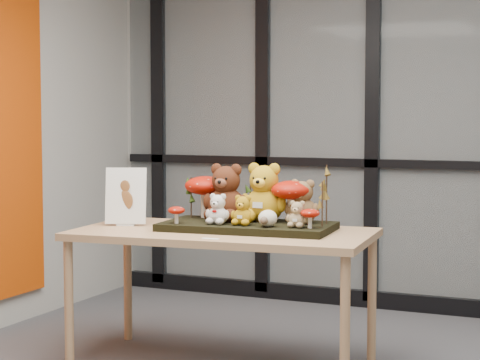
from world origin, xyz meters
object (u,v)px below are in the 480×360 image
at_px(bear_white_bow, 218,207).
at_px(mushroom_front_right, 310,218).
at_px(diorama_tray, 248,226).
at_px(bear_beige_small, 298,213).
at_px(mushroom_back_left, 205,195).
at_px(mushroom_back_right, 292,199).
at_px(bear_tan_back, 302,199).
at_px(plush_cream_hedgehog, 268,218).
at_px(sign_holder, 126,198).
at_px(mushroom_front_left, 176,214).
at_px(display_table, 223,242).
at_px(bear_brown_medium, 226,189).
at_px(bear_small_yellow, 243,209).
at_px(bear_pooh_yellow, 264,189).

relative_size(bear_white_bow, mushroom_front_right, 1.62).
height_order(diorama_tray, bear_beige_small, bear_beige_small).
distance_m(mushroom_back_left, mushroom_back_right, 0.54).
height_order(bear_white_bow, bear_beige_small, bear_white_bow).
distance_m(bear_tan_back, plush_cream_hedgehog, 0.28).
bearing_deg(sign_holder, mushroom_front_right, -19.13).
bearing_deg(bear_white_bow, mushroom_front_left, -167.07).
bearing_deg(mushroom_front_left, bear_white_bow, 17.74).
height_order(display_table, mushroom_front_right, mushroom_front_right).
height_order(mushroom_front_left, sign_holder, sign_holder).
distance_m(bear_brown_medium, bear_small_yellow, 0.25).
relative_size(bear_tan_back, mushroom_front_left, 2.56).
height_order(bear_beige_small, mushroom_front_left, bear_beige_small).
xyz_separation_m(display_table, plush_cream_hedgehog, (0.28, -0.04, 0.16)).
distance_m(diorama_tray, bear_brown_medium, 0.26).
bearing_deg(plush_cream_hedgehog, mushroom_back_left, 148.82).
bearing_deg(sign_holder, bear_pooh_yellow, -5.09).
height_order(bear_tan_back, mushroom_back_right, bear_tan_back).
bearing_deg(bear_brown_medium, bear_small_yellow, -46.92).
xyz_separation_m(bear_small_yellow, bear_beige_small, (0.30, 0.02, -0.01)).
height_order(bear_white_bow, mushroom_front_left, bear_white_bow).
xyz_separation_m(bear_brown_medium, bear_beige_small, (0.48, -0.13, -0.10)).
bearing_deg(bear_beige_small, mushroom_back_left, 157.86).
relative_size(display_table, sign_holder, 5.08).
relative_size(mushroom_back_right, sign_holder, 0.77).
bearing_deg(bear_pooh_yellow, bear_tan_back, -0.76).
height_order(bear_small_yellow, mushroom_back_right, mushroom_back_right).
distance_m(mushroom_back_right, mushroom_front_right, 0.27).
distance_m(bear_small_yellow, mushroom_back_left, 0.41).
bearing_deg(display_table, mushroom_back_right, 25.41).
height_order(diorama_tray, bear_pooh_yellow, bear_pooh_yellow).
relative_size(display_table, bear_beige_small, 10.76).
bearing_deg(display_table, bear_beige_small, -4.96).
height_order(bear_tan_back, mushroom_front_right, bear_tan_back).
bearing_deg(mushroom_front_right, mushroom_back_right, 131.87).
distance_m(bear_small_yellow, bear_beige_small, 0.31).
height_order(bear_tan_back, sign_holder, sign_holder).
distance_m(mushroom_back_left, mushroom_front_left, 0.32).
bearing_deg(display_table, mushroom_front_left, -158.69).
height_order(bear_small_yellow, plush_cream_hedgehog, bear_small_yellow).
distance_m(diorama_tray, bear_white_bow, 0.20).
height_order(bear_small_yellow, mushroom_back_left, mushroom_back_left).
distance_m(bear_pooh_yellow, mushroom_front_left, 0.51).
relative_size(display_table, diorama_tray, 1.81).
relative_size(bear_tan_back, mushroom_front_right, 2.33).
relative_size(bear_pooh_yellow, bear_small_yellow, 2.01).
bearing_deg(bear_small_yellow, mushroom_front_left, -171.22).
xyz_separation_m(mushroom_back_left, mushroom_front_left, (-0.02, -0.31, -0.08)).
bearing_deg(bear_tan_back, diorama_tray, -160.16).
xyz_separation_m(bear_tan_back, sign_holder, (-0.99, -0.23, -0.02)).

